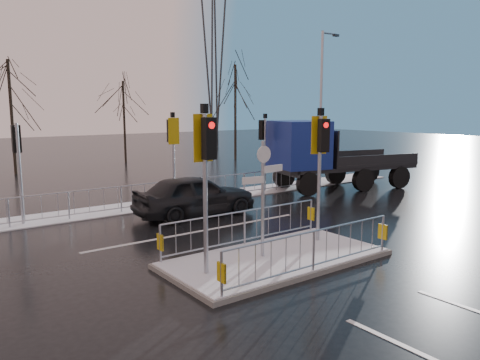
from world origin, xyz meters
TOP-DOWN VIEW (x-y plane):
  - ground at (0.00, 0.00)m, footprint 120.00×120.00m
  - snow_verge at (0.00, 8.60)m, footprint 30.00×2.00m
  - lane_markings at (0.00, -0.33)m, footprint 8.00×11.38m
  - traffic_island at (-0.01, 0.01)m, footprint 6.00×3.04m
  - far_kerb_fixtures at (0.29, 8.09)m, footprint 18.00×0.65m
  - car_far_lane at (1.04, 5.84)m, footprint 4.73×2.09m
  - flatbed_truck at (8.77, 7.06)m, footprint 7.82×4.35m
  - tree_far_a at (-2.00, 22.00)m, footprint 3.75×3.75m
  - tree_far_b at (6.00, 24.00)m, footprint 3.25×3.25m
  - tree_far_c at (14.00, 21.00)m, footprint 4.00×4.00m
  - street_lamp_right at (10.57, 8.50)m, footprint 1.25×0.18m
  - pylon_wires at (16.88, 30.00)m, footprint 70.00×2.38m

SIDE VIEW (x-z plane):
  - ground at x=0.00m, z-range 0.00..0.00m
  - lane_markings at x=0.00m, z-range 0.00..0.01m
  - snow_verge at x=0.00m, z-range 0.00..0.04m
  - traffic_island at x=-0.01m, z-range -1.68..2.47m
  - car_far_lane at x=1.04m, z-range 0.00..1.58m
  - far_kerb_fixtures at x=0.29m, z-range -0.90..2.93m
  - flatbed_truck at x=8.77m, z-range 0.11..3.54m
  - tree_far_b at x=6.00m, z-range 1.11..7.25m
  - street_lamp_right at x=10.57m, z-range 0.39..8.39m
  - tree_far_a at x=-2.00m, z-range 1.28..8.36m
  - tree_far_c at x=14.00m, z-range 1.37..8.92m
  - pylon_wires at x=16.88m, z-range 1.05..21.02m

